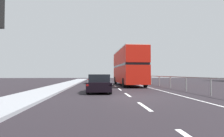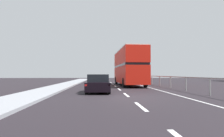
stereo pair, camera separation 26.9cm
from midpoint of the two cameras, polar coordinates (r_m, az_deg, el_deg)
name	(u,v)px [view 2 (the right image)]	position (r m, az deg, el deg)	size (l,w,h in m)	color
ground_plane	(128,97)	(12.03, 5.49, -8.46)	(75.44, 120.00, 0.10)	black
near_sidewalk_kerb	(28,96)	(12.56, -22.75, -7.50)	(2.48, 80.00, 0.14)	gray
lane_paint_markings	(135,87)	(20.79, 7.18, -5.44)	(3.43, 46.00, 0.01)	silver
bridge_side_railing	(165,78)	(22.00, 15.54, -2.76)	(0.10, 42.00, 1.16)	gray
double_decker_bus_red	(129,66)	(23.59, 5.29, 0.60)	(2.76, 10.16, 4.30)	red
hatchback_car_near	(99,84)	(14.82, -3.40, -4.45)	(1.85, 4.37, 1.36)	black
sedan_car_ahead	(95,79)	(28.83, -4.83, -3.11)	(1.81, 4.45, 1.34)	#92929A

